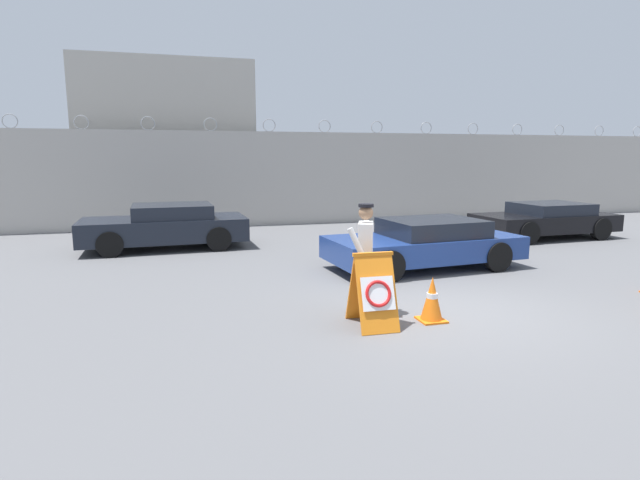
% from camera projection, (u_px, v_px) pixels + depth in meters
% --- Properties ---
extents(ground_plane, '(90.00, 90.00, 0.00)m').
position_uv_depth(ground_plane, '(448.00, 311.00, 8.16)').
color(ground_plane, '#5B5B5E').
extents(perimeter_wall, '(36.00, 0.30, 3.84)m').
position_uv_depth(perimeter_wall, '(298.00, 178.00, 18.49)').
color(perimeter_wall, '#ADA8A0').
rests_on(perimeter_wall, ground_plane).
extents(building_block, '(6.55, 7.96, 6.11)m').
position_uv_depth(building_block, '(170.00, 144.00, 22.12)').
color(building_block, '#B2ADA3').
rests_on(building_block, ground_plane).
extents(barricade_sign, '(0.62, 0.84, 1.12)m').
position_uv_depth(barricade_sign, '(373.00, 290.00, 7.32)').
color(barricade_sign, orange).
rests_on(barricade_sign, ground_plane).
extents(security_guard, '(0.55, 0.61, 1.77)m').
position_uv_depth(security_guard, '(365.00, 253.00, 7.82)').
color(security_guard, '#514C42').
rests_on(security_guard, ground_plane).
extents(traffic_cone_far, '(0.39, 0.39, 0.69)m').
position_uv_depth(traffic_cone_far, '(432.00, 299.00, 7.60)').
color(traffic_cone_far, orange).
rests_on(traffic_cone_far, ground_plane).
extents(parked_car_front_coupe, '(4.43, 2.18, 1.20)m').
position_uv_depth(parked_car_front_coupe, '(166.00, 226.00, 13.67)').
color(parked_car_front_coupe, black).
rests_on(parked_car_front_coupe, ground_plane).
extents(parked_car_rear_sedan, '(4.47, 2.26, 1.10)m').
position_uv_depth(parked_car_rear_sedan, '(425.00, 243.00, 11.23)').
color(parked_car_rear_sedan, black).
rests_on(parked_car_rear_sedan, ground_plane).
extents(parked_car_far_side, '(4.36, 2.13, 1.08)m').
position_uv_depth(parked_car_far_side, '(545.00, 220.00, 15.44)').
color(parked_car_far_side, black).
rests_on(parked_car_far_side, ground_plane).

